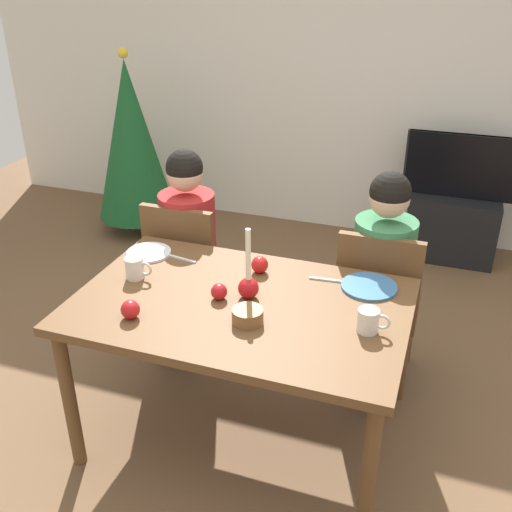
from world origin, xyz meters
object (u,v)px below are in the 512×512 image
object	(u,v)px
christmas_tree	(132,141)
apple_by_left_plate	(260,265)
chair_right	(378,300)
mug_right	(369,321)
person_left_child	(189,255)
dining_table	(241,318)
chair_left	(188,267)
candle_centerpiece	(248,284)
apple_near_candle	(219,292)
plate_left	(149,253)
apple_by_right_mug	(130,309)
plate_right	(369,287)
tv_stand	(451,226)
tv	(461,166)
mug_left	(135,268)
person_right_child	(380,287)
bowl_walnuts	(248,316)

from	to	relation	value
christmas_tree	apple_by_left_plate	size ratio (longest dim) A/B	18.51
chair_right	mug_right	xyz separation A→B (m)	(0.04, -0.65, 0.29)
person_left_child	chair_right	bearing A→B (deg)	-1.77
dining_table	chair_right	distance (m)	0.80
chair_right	apple_by_left_plate	distance (m)	0.67
chair_left	candle_centerpiece	world-z (taller)	candle_centerpiece
chair_left	person_left_child	bearing A→B (deg)	90.00
candle_centerpiece	apple_near_candle	bearing A→B (deg)	-155.43
plate_left	apple_by_left_plate	size ratio (longest dim) A/B	2.76
chair_right	apple_by_right_mug	world-z (taller)	chair_right
candle_centerpiece	plate_right	world-z (taller)	candle_centerpiece
plate_right	apple_by_left_plate	size ratio (longest dim) A/B	3.13
tv_stand	candle_centerpiece	xyz separation A→B (m)	(-0.79, -2.25, 0.58)
christmas_tree	plate_right	bearing A→B (deg)	-37.81
tv	plate_left	size ratio (longest dim) A/B	3.65
chair_right	candle_centerpiece	world-z (taller)	candle_centerpiece
dining_table	apple_by_left_plate	distance (m)	0.30
mug_left	tv	bearing A→B (deg)	59.53
plate_left	apple_by_left_plate	distance (m)	0.57
apple_near_candle	christmas_tree	bearing A→B (deg)	128.32
person_left_child	plate_left	xyz separation A→B (m)	(-0.04, -0.37, 0.19)
person_left_child	mug_left	distance (m)	0.64
person_right_child	apple_by_right_mug	size ratio (longest dim) A/B	15.07
mug_right	apple_by_left_plate	world-z (taller)	mug_right
tv	plate_left	xyz separation A→B (m)	(-1.39, -2.03, 0.05)
chair_left	tv_stand	xyz separation A→B (m)	(1.36, 1.69, -0.27)
chair_left	dining_table	bearing A→B (deg)	-48.18
plate_left	tv_stand	bearing A→B (deg)	55.50
apple_near_candle	mug_left	bearing A→B (deg)	173.90
candle_centerpiece	mug_right	size ratio (longest dim) A/B	2.50
mug_left	person_right_child	bearing A→B (deg)	30.47
christmas_tree	candle_centerpiece	world-z (taller)	christmas_tree
bowl_walnuts	chair_left	bearing A→B (deg)	130.11
mug_right	chair_left	bearing A→B (deg)	149.27
person_right_child	candle_centerpiece	distance (m)	0.81
person_left_child	plate_left	world-z (taller)	person_left_child
tv_stand	bowl_walnuts	distance (m)	2.60
chair_left	person_left_child	xyz separation A→B (m)	(0.00, 0.03, 0.06)
apple_near_candle	person_left_child	bearing A→B (deg)	124.87
tv	mug_right	world-z (taller)	tv
chair_right	tv_stand	bearing A→B (deg)	79.63
chair_right	tv	xyz separation A→B (m)	(0.31, 1.69, 0.20)
chair_right	bowl_walnuts	xyz separation A→B (m)	(-0.42, -0.74, 0.27)
bowl_walnuts	dining_table	bearing A→B (deg)	121.23
tv_stand	tv	bearing A→B (deg)	90.00
tv_stand	mug_left	xyz separation A→B (m)	(-1.33, -2.26, 0.56)
christmas_tree	person_right_child	bearing A→B (deg)	-31.43
plate_left	tv	bearing A→B (deg)	55.51
plate_left	chair_left	bearing A→B (deg)	83.86
dining_table	mug_left	world-z (taller)	mug_left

